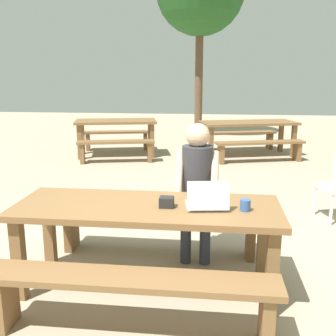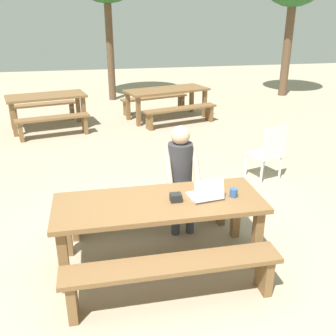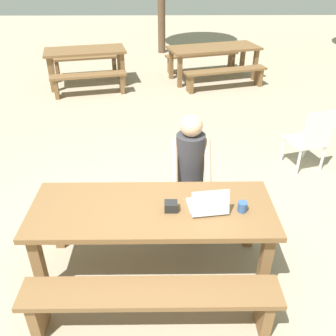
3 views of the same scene
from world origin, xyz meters
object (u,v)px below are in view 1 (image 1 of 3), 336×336
Objects in this scene: picnic_table_front at (147,216)px; small_pouch at (167,202)px; picnic_table_rear at (248,126)px; picnic_table_mid at (116,126)px; person_seated at (197,181)px; laptop at (207,201)px; coffee_mug at (245,205)px.

small_pouch is at bearing -12.47° from picnic_table_front.
picnic_table_mid is at bearing 171.09° from picnic_table_rear.
picnic_table_front is 0.22m from small_pouch.
picnic_table_rear is at bearing 80.53° from person_seated.
picnic_table_front is 5.68m from picnic_table_mid.
picnic_table_mid is (-1.75, 5.49, -0.11)m from small_pouch.
picnic_table_rear is (1.07, 5.85, -0.12)m from small_pouch.
coffee_mug is at bearing 167.72° from laptop.
laptop reaches higher than small_pouch.
small_pouch is (-0.32, -0.00, -0.02)m from laptop.
picnic_table_rear is at bearing -5.85° from picnic_table_mid.
picnic_table_mid is at bearing 112.10° from person_seated.
picnic_table_mid is 2.84m from picnic_table_rear.
person_seated is at bearing 120.38° from coffee_mug.
small_pouch is at bearing -7.06° from laptop.
small_pouch is 0.09× the size of person_seated.
coffee_mug is (0.77, -0.06, 0.14)m from picnic_table_front.
coffee_mug is 5.88m from picnic_table_rear.
person_seated reaches higher than picnic_table_mid.
coffee_mug is 0.07× the size of person_seated.
coffee_mug reaches higher than picnic_table_front.
laptop is 0.27× the size of person_seated.
laptop is 5.86m from picnic_table_mid.
coffee_mug is at bearing -4.08° from picnic_table_front.
picnic_table_rear reaches higher than picnic_table_front.
picnic_table_rear is (0.76, 5.84, -0.14)m from laptop.
picnic_table_front is at bearing -118.11° from picnic_table_rear.
picnic_table_front is at bearing 175.92° from coffee_mug.
laptop is at bearing -113.47° from picnic_table_rear.
small_pouch reaches higher than picnic_table_front.
picnic_table_front is 1.64× the size of person_seated.
person_seated is 5.21m from picnic_table_mid.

